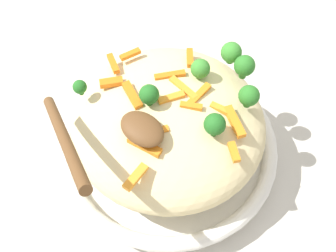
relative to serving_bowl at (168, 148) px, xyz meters
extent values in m
plane|color=beige|center=(0.00, 0.00, -0.02)|extent=(2.40, 2.40, 0.00)
cylinder|color=white|center=(0.00, 0.00, -0.01)|extent=(0.28, 0.28, 0.02)
torus|color=white|center=(0.00, 0.00, 0.01)|extent=(0.30, 0.30, 0.02)
torus|color=black|center=(0.00, 0.00, 0.01)|extent=(0.29, 0.29, 0.00)
ellipsoid|color=beige|center=(0.00, 0.00, 0.06)|extent=(0.25, 0.25, 0.10)
cube|color=orange|center=(-0.04, -0.02, 0.11)|extent=(0.04, 0.02, 0.01)
cube|color=orange|center=(0.05, 0.04, 0.11)|extent=(0.03, 0.01, 0.01)
cube|color=orange|center=(0.03, 0.01, 0.11)|extent=(0.03, 0.02, 0.01)
cube|color=orange|center=(0.08, 0.03, 0.11)|extent=(0.04, 0.03, 0.01)
cube|color=orange|center=(0.02, -0.06, 0.11)|extent=(0.04, 0.02, 0.01)
cube|color=orange|center=(0.10, 0.00, 0.11)|extent=(0.02, 0.02, 0.01)
cube|color=orange|center=(-0.09, 0.03, 0.10)|extent=(0.02, 0.03, 0.01)
cube|color=orange|center=(0.04, -0.10, 0.11)|extent=(0.01, 0.04, 0.01)
cube|color=orange|center=(0.02, -0.04, 0.11)|extent=(0.02, 0.03, 0.01)
cube|color=orange|center=(-0.03, 0.03, 0.11)|extent=(0.03, 0.04, 0.01)
cube|color=orange|center=(-0.03, 0.07, 0.11)|extent=(0.03, 0.03, 0.01)
cube|color=orange|center=(0.00, 0.01, 0.11)|extent=(0.02, 0.03, 0.01)
cube|color=orange|center=(-0.10, 0.00, 0.11)|extent=(0.03, 0.02, 0.01)
cube|color=orange|center=(-0.07, -0.02, 0.11)|extent=(0.03, 0.03, 0.01)
cube|color=orange|center=(0.00, 0.03, 0.11)|extent=(0.04, 0.01, 0.01)
cube|color=orange|center=(0.02, 0.03, 0.11)|extent=(0.01, 0.04, 0.01)
cylinder|color=#377928|center=(0.00, 0.06, 0.11)|extent=(0.01, 0.01, 0.01)
sphere|color=#3D8E33|center=(0.00, 0.06, 0.12)|extent=(0.02, 0.02, 0.02)
cylinder|color=#296820|center=(0.04, 0.10, 0.11)|extent=(0.01, 0.01, 0.01)
sphere|color=#2D7A28|center=(0.04, 0.10, 0.12)|extent=(0.03, 0.03, 0.03)
cylinder|color=#205B1C|center=(0.07, 0.01, 0.11)|extent=(0.01, 0.01, 0.01)
sphere|color=#236B23|center=(0.07, 0.01, 0.12)|extent=(0.03, 0.03, 0.03)
cylinder|color=#205B1C|center=(-0.09, -0.06, 0.11)|extent=(0.01, 0.01, 0.01)
sphere|color=#236B23|center=(-0.09, -0.06, 0.12)|extent=(0.02, 0.02, 0.02)
cylinder|color=#377928|center=(0.01, 0.11, 0.11)|extent=(0.01, 0.01, 0.01)
sphere|color=#3D8E33|center=(0.01, 0.11, 0.12)|extent=(0.03, 0.03, 0.03)
cylinder|color=#205B1C|center=(-0.01, -0.02, 0.11)|extent=(0.01, 0.01, 0.01)
sphere|color=#236B23|center=(-0.01, -0.02, 0.13)|extent=(0.02, 0.02, 0.02)
cylinder|color=#296820|center=(0.07, 0.06, 0.11)|extent=(0.01, 0.01, 0.01)
sphere|color=#2D7A28|center=(0.07, 0.06, 0.12)|extent=(0.03, 0.03, 0.03)
ellipsoid|color=brown|center=(0.01, -0.05, 0.12)|extent=(0.06, 0.04, 0.02)
cylinder|color=brown|center=(-0.02, -0.13, 0.16)|extent=(0.16, 0.07, 0.09)
camera|label=1|loc=(0.20, -0.22, 0.51)|focal=44.69mm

